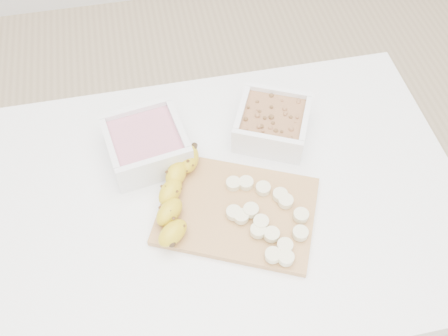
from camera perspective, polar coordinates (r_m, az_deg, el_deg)
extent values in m
plane|color=#C6AD89|center=(1.73, 0.21, -16.48)|extent=(3.50, 3.50, 0.00)
cube|color=white|center=(1.06, 0.32, -3.78)|extent=(1.00, 0.70, 0.04)
cylinder|color=white|center=(1.56, -18.05, -4.61)|extent=(0.05, 0.05, 0.71)
cylinder|color=white|center=(1.63, 13.47, 0.63)|extent=(0.05, 0.05, 0.71)
cube|color=white|center=(1.09, -8.86, 2.77)|extent=(0.19, 0.19, 0.08)
cube|color=#C7778B|center=(1.09, -8.88, 2.87)|extent=(0.16, 0.16, 0.04)
cube|color=white|center=(1.12, 5.54, 5.17)|extent=(0.20, 0.20, 0.07)
cube|color=#8E603D|center=(1.12, 5.56, 5.28)|extent=(0.17, 0.17, 0.04)
cube|color=#B87E47|center=(1.02, 1.48, -4.92)|extent=(0.37, 0.33, 0.01)
cylinder|color=beige|center=(1.04, 1.07, -1.80)|extent=(0.03, 0.03, 0.01)
cylinder|color=beige|center=(1.04, 2.53, -1.73)|extent=(0.03, 0.03, 0.01)
cylinder|color=beige|center=(1.03, 4.49, -2.34)|extent=(0.03, 0.03, 0.01)
cylinder|color=beige|center=(1.03, 6.43, -3.09)|extent=(0.03, 0.03, 0.01)
cylinder|color=beige|center=(1.02, 7.06, -3.78)|extent=(0.03, 0.03, 0.01)
cylinder|color=beige|center=(1.01, 8.79, -5.37)|extent=(0.03, 0.03, 0.01)
cylinder|color=beige|center=(0.99, 8.72, -7.37)|extent=(0.03, 0.03, 0.01)
cylinder|color=beige|center=(1.00, 1.13, -5.13)|extent=(0.03, 0.03, 0.01)
cylinder|color=beige|center=(0.99, 1.98, -5.55)|extent=(0.03, 0.03, 0.01)
cylinder|color=beige|center=(0.98, 3.91, -7.15)|extent=(0.03, 0.03, 0.01)
cylinder|color=beige|center=(0.98, 5.47, -7.57)|extent=(0.03, 0.03, 0.01)
cylinder|color=beige|center=(0.97, 6.98, -8.83)|extent=(0.03, 0.03, 0.01)
cylinder|color=beige|center=(0.96, 7.10, -10.15)|extent=(0.03, 0.03, 0.01)
cylinder|color=beige|center=(0.96, 5.61, -9.88)|extent=(0.03, 0.03, 0.01)
cylinder|color=beige|center=(0.99, 4.25, -6.20)|extent=(0.03, 0.03, 0.01)
cylinder|color=beige|center=(1.00, 3.09, -4.82)|extent=(0.03, 0.03, 0.01)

